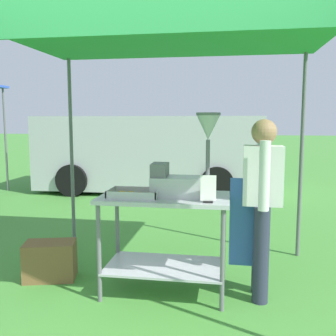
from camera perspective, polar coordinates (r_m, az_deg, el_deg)
ground_plane at (r=8.28m, az=5.12°, el=-4.03°), size 70.00×70.00×0.00m
stall_canopy at (r=3.58m, az=-0.27°, el=18.68°), size 3.00×2.30×2.40m
donut_cart at (r=3.54m, az=-0.52°, el=-8.24°), size 1.17×0.66×0.92m
donut_tray at (r=3.42m, az=-5.09°, el=-4.01°), size 0.45×0.29×0.07m
donut_fryer at (r=3.40m, az=2.82°, el=-0.48°), size 0.61×0.28×0.75m
menu_sign at (r=3.19m, az=6.03°, el=-3.47°), size 0.13×0.05×0.23m
vendor at (r=3.48m, az=13.78°, el=-4.60°), size 0.45×0.53×1.61m
supply_crate at (r=4.14m, az=-17.21°, el=-13.09°), size 0.56×0.41×0.38m
van_silver at (r=8.76m, az=-2.51°, el=2.39°), size 4.96×2.19×1.69m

